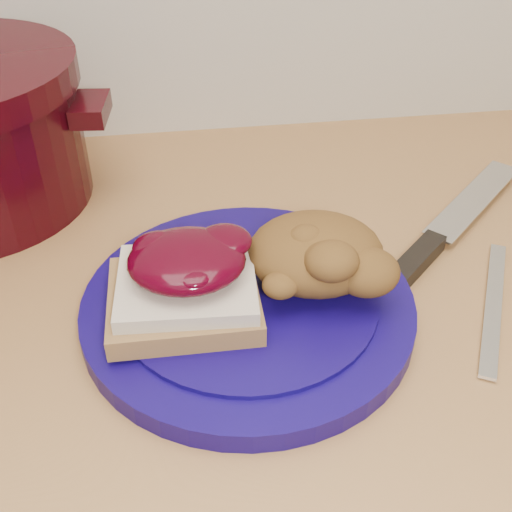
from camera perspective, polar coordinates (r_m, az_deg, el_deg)
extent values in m
cylinder|color=#100553|center=(0.57, -0.72, -4.53)|extent=(0.32, 0.32, 0.02)
cube|color=olive|center=(0.54, -6.42, -3.91)|extent=(0.12, 0.11, 0.02)
cube|color=beige|center=(0.53, -6.18, -2.44)|extent=(0.12, 0.11, 0.01)
ellipsoid|color=#34010E|center=(0.52, -6.19, -0.37)|extent=(0.11, 0.10, 0.03)
ellipsoid|color=brown|center=(0.56, 5.30, 0.29)|extent=(0.13, 0.11, 0.06)
cube|color=black|center=(0.63, 13.52, -0.97)|extent=(0.10, 0.09, 0.02)
cube|color=silver|center=(0.75, 18.82, 4.82)|extent=(0.16, 0.16, 0.00)
cube|color=silver|center=(0.62, 20.35, -4.07)|extent=(0.10, 0.17, 0.00)
cube|color=black|center=(0.71, -14.51, 12.53)|extent=(0.04, 0.06, 0.02)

